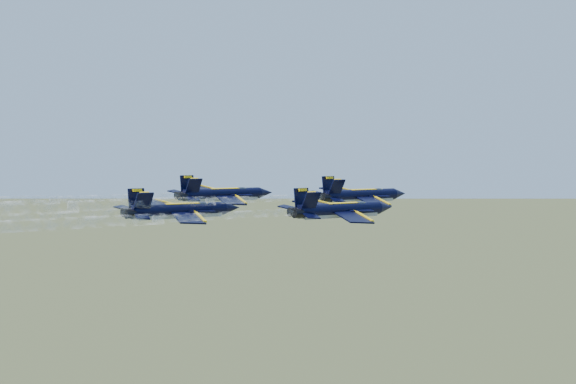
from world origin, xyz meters
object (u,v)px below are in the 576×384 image
Objects in this scene: jet_lead at (362,195)px; jet_right at (342,210)px; jet_left at (224,194)px; jet_slot at (181,210)px.

jet_right is at bearing -51.15° from jet_lead.
jet_lead is at bearing 128.85° from jet_right.
jet_lead is 18.05m from jet_left.
jet_left is 1.00× the size of jet_right.
jet_slot is at bearing -49.39° from jet_left.
jet_right is at bearing 53.44° from jet_slot.
jet_left is at bearing -132.30° from jet_lead.
jet_left is 1.00× the size of jet_slot.
jet_slot is at bearing -126.56° from jet_right.
jet_right is 1.00× the size of jet_slot.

